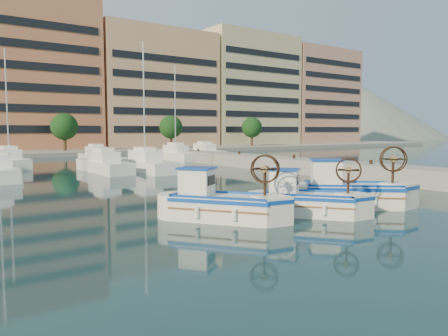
# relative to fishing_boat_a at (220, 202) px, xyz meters

# --- Properties ---
(ground) EXTENTS (300.00, 300.00, 0.00)m
(ground) POSITION_rel_fishing_boat_a_xyz_m (4.17, -0.64, -0.75)
(ground) COLOR #193943
(ground) RESTS_ON ground
(quay) EXTENTS (3.00, 60.00, 1.20)m
(quay) POSITION_rel_fishing_boat_a_xyz_m (17.17, 7.36, -0.15)
(quay) COLOR gray
(quay) RESTS_ON ground
(waterfront) EXTENTS (180.00, 40.00, 25.60)m
(waterfront) POSITION_rel_fishing_boat_a_xyz_m (13.40, 64.40, 10.34)
(waterfront) COLOR gray
(waterfront) RESTS_ON ground
(hill_east) EXTENTS (160.00, 160.00, 50.00)m
(hill_east) POSITION_rel_fishing_boat_a_xyz_m (144.17, 109.36, -0.75)
(hill_east) COLOR slate
(hill_east) RESTS_ON ground
(yacht_marina) EXTENTS (36.69, 23.30, 11.50)m
(yacht_marina) POSITION_rel_fishing_boat_a_xyz_m (0.98, 27.35, -0.23)
(yacht_marina) COLOR white
(yacht_marina) RESTS_ON ground
(fishing_boat_a) EXTENTS (3.90, 4.43, 2.73)m
(fishing_boat_a) POSITION_rel_fishing_boat_a_xyz_m (0.00, 0.00, 0.00)
(fishing_boat_a) COLOR white
(fishing_boat_a) RESTS_ON ground
(fishing_boat_b) EXTENTS (3.71, 4.09, 2.55)m
(fishing_boat_b) POSITION_rel_fishing_boat_a_xyz_m (3.63, -1.29, -0.05)
(fishing_boat_b) COLOR white
(fishing_boat_b) RESTS_ON ground
(fishing_boat_c) EXTENTS (4.65, 4.35, 2.93)m
(fishing_boat_c) POSITION_rel_fishing_boat_a_xyz_m (6.80, -1.04, 0.05)
(fishing_boat_c) COLOR white
(fishing_boat_c) RESTS_ON ground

